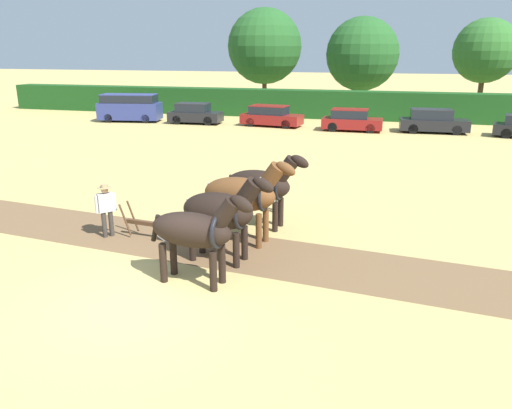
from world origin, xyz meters
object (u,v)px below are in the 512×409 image
object	(u,v)px
farmer_at_plow	(106,207)
draft_horse_lead_left	(196,230)
parked_car_left	(195,114)
parked_car_center	(351,120)
draft_horse_trail_right	(261,185)
farmer_beside_team	(278,184)
plow	(152,228)
tree_far_left	(265,46)
parked_car_center_right	(433,121)
parked_car_center_left	(271,116)
tree_center_left	(486,51)
parked_van	(130,108)
draft_horse_lead_right	(222,211)
tree_left	(362,54)
draft_horse_trail_left	(243,194)

from	to	relation	value
farmer_at_plow	draft_horse_lead_left	bearing A→B (deg)	10.91
parked_car_left	parked_car_center	size ratio (longest dim) A/B	0.99
draft_horse_trail_right	farmer_beside_team	size ratio (longest dim) A/B	1.65
plow	farmer_beside_team	xyz separation A→B (m)	(3.07, 3.49, 0.70)
tree_far_left	farmer_at_plow	world-z (taller)	tree_far_left
plow	parked_car_center_right	bearing A→B (deg)	74.22
farmer_at_plow	parked_car_center	bearing A→B (deg)	118.51
farmer_at_plow	parked_car_center_right	bearing A→B (deg)	107.07
farmer_beside_team	parked_car_center_left	distance (m)	20.62
tree_far_left	tree_center_left	size ratio (longest dim) A/B	1.16
parked_car_left	draft_horse_lead_left	bearing A→B (deg)	-69.87
tree_center_left	parked_van	xyz separation A→B (m)	(-27.27, -11.59, -4.27)
parked_van	draft_horse_lead_right	bearing A→B (deg)	-65.90
tree_left	parked_car_center	bearing A→B (deg)	-88.39
tree_center_left	draft_horse_lead_left	distance (m)	39.07
plow	parked_car_center_left	size ratio (longest dim) A/B	0.37
draft_horse_trail_right	parked_van	world-z (taller)	draft_horse_trail_right
plow	parked_car_center	size ratio (longest dim) A/B	0.42
tree_center_left	parked_car_center	xyz separation A→B (m)	(-9.90, -11.88, -4.63)
plow	farmer_at_plow	distance (m)	1.52
draft_horse_lead_left	parked_car_left	size ratio (longest dim) A/B	0.68
parked_car_center	parked_car_center_right	xyz separation A→B (m)	(5.46, 0.68, 0.04)
farmer_at_plow	parked_van	xyz separation A→B (m)	(-12.02, 23.29, 0.14)
draft_horse_lead_left	draft_horse_lead_right	xyz separation A→B (m)	(0.15, 1.45, 0.04)
plow	parked_car_center_right	world-z (taller)	parked_car_center_right
tree_far_left	farmer_beside_team	size ratio (longest dim) A/B	5.38
draft_horse_trail_right	parked_car_left	size ratio (longest dim) A/B	0.70
draft_horse_trail_left	draft_horse_trail_right	size ratio (longest dim) A/B	1.02
draft_horse_lead_left	parked_car_center	bearing A→B (deg)	92.62
draft_horse_lead_right	farmer_beside_team	distance (m)	4.55
draft_horse_lead_left	draft_horse_trail_right	world-z (taller)	draft_horse_trail_right
farmer_at_plow	parked_car_center_left	distance (m)	23.70
draft_horse_lead_right	parked_car_center_left	distance (m)	24.92
farmer_at_plow	draft_horse_trail_right	bearing A→B (deg)	67.91
parked_car_center_left	parked_van	bearing A→B (deg)	-170.82
draft_horse_trail_left	tree_center_left	bearing A→B (deg)	78.10
parked_car_center_right	tree_far_left	bearing A→B (deg)	138.35
draft_horse_trail_right	parked_car_left	xyz separation A→B (m)	(-10.89, 21.42, -0.63)
tree_center_left	farmer_beside_team	bearing A→B (deg)	-109.12
draft_horse_trail_right	parked_car_center_right	size ratio (longest dim) A/B	0.63
draft_horse_trail_left	parked_car_center_right	distance (m)	24.00
draft_horse_trail_right	parked_car_center	size ratio (longest dim) A/B	0.69
parked_car_center	parked_car_center_right	bearing A→B (deg)	7.09
parked_car_center_left	parked_car_center_right	bearing A→B (deg)	7.16
draft_horse_lead_right	plow	world-z (taller)	draft_horse_lead_right
parked_car_center_right	draft_horse_lead_right	bearing A→B (deg)	-107.83
parked_car_left	parked_car_center	xyz separation A→B (m)	(11.97, -0.52, -0.02)
parked_car_left	parked_car_center	world-z (taller)	parked_car_left
tree_far_left	tree_left	world-z (taller)	tree_far_left
tree_center_left	parked_car_center	bearing A→B (deg)	-129.82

